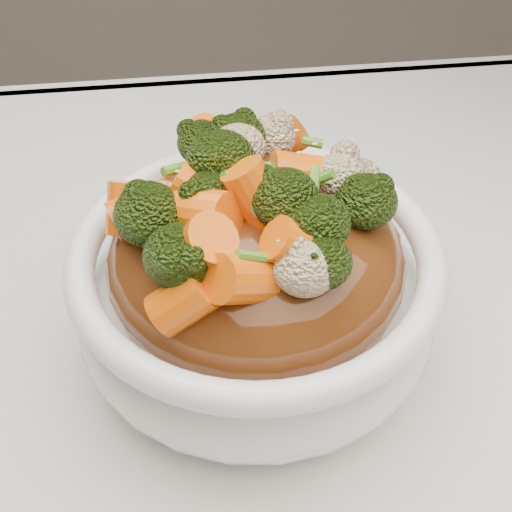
{
  "coord_description": "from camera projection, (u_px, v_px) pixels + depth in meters",
  "views": [
    {
      "loc": [
        -0.08,
        -0.28,
        1.13
      ],
      "look_at": [
        -0.04,
        0.03,
        0.83
      ],
      "focal_mm": 50.0,
      "sensor_mm": 36.0,
      "label": 1
    }
  ],
  "objects": [
    {
      "name": "carrots",
      "position": [
        256.0,
        172.0,
        0.39
      ],
      "size": [
        0.19,
        0.19,
        0.05
      ],
      "primitive_type": null,
      "rotation": [
        0.0,
        0.0,
        0.04
      ],
      "color": "#EF6307",
      "rests_on": "sauce_base"
    },
    {
      "name": "broccoli",
      "position": [
        256.0,
        174.0,
        0.4
      ],
      "size": [
        0.19,
        0.19,
        0.05
      ],
      "primitive_type": null,
      "rotation": [
        0.0,
        0.0,
        0.04
      ],
      "color": "black",
      "rests_on": "sauce_base"
    },
    {
      "name": "scallions",
      "position": [
        256.0,
        171.0,
        0.39
      ],
      "size": [
        0.14,
        0.14,
        0.02
      ],
      "primitive_type": null,
      "rotation": [
        0.0,
        0.0,
        0.04
      ],
      "color": "#45861E",
      "rests_on": "sauce_base"
    },
    {
      "name": "cauliflower",
      "position": [
        256.0,
        177.0,
        0.4
      ],
      "size": [
        0.19,
        0.19,
        0.04
      ],
      "primitive_type": null,
      "rotation": [
        0.0,
        0.0,
        0.04
      ],
      "color": "beige",
      "rests_on": "sauce_base"
    },
    {
      "name": "sesame_seeds",
      "position": [
        256.0,
        171.0,
        0.39
      ],
      "size": [
        0.17,
        0.17,
        0.01
      ],
      "primitive_type": null,
      "rotation": [
        0.0,
        0.0,
        0.04
      ],
      "color": "beige",
      "rests_on": "sauce_base"
    },
    {
      "name": "tablecloth",
      "position": [
        326.0,
        392.0,
        0.49
      ],
      "size": [
        1.2,
        0.8,
        0.04
      ],
      "primitive_type": "cube",
      "color": "silver",
      "rests_on": "dining_table"
    },
    {
      "name": "sauce_base",
      "position": [
        256.0,
        260.0,
        0.44
      ],
      "size": [
        0.19,
        0.19,
        0.1
      ],
      "primitive_type": "ellipsoid",
      "rotation": [
        0.0,
        0.0,
        0.04
      ],
      "color": "#582B0F",
      "rests_on": "bowl"
    },
    {
      "name": "bowl",
      "position": [
        256.0,
        295.0,
        0.46
      ],
      "size": [
        0.24,
        0.24,
        0.09
      ],
      "primitive_type": null,
      "rotation": [
        0.0,
        0.0,
        0.04
      ],
      "color": "white",
      "rests_on": "tablecloth"
    }
  ]
}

